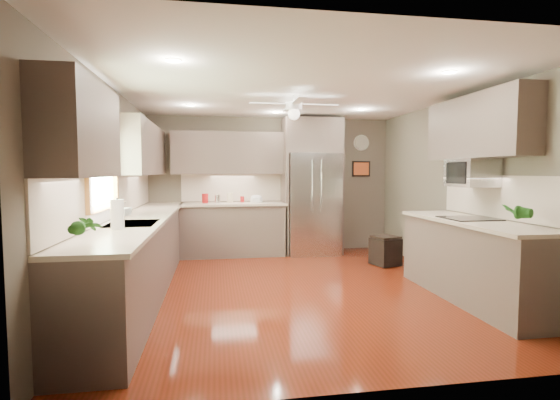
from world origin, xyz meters
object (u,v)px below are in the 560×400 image
object	(u,v)px
canister_c	(230,198)
bowl	(257,201)
soap_bottle	(125,211)
refrigerator	(312,189)
canister_a	(205,199)
canister_d	(242,199)
microwave	(472,173)
paper_towel	(117,215)
potted_plant_left	(85,226)
stool	(385,251)
canister_b	(218,199)
potted_plant_right	(517,212)

from	to	relation	value
canister_c	bowl	xyz separation A→B (m)	(0.47, -0.06, -0.06)
soap_bottle	refrigerator	bearing A→B (deg)	39.93
canister_a	refrigerator	size ratio (longest dim) A/B	0.07
canister_d	microwave	xyz separation A→B (m)	(2.59, -2.78, 0.48)
paper_towel	canister_a	bearing A→B (deg)	76.59
soap_bottle	microwave	xyz separation A→B (m)	(4.09, -0.39, 0.44)
paper_towel	potted_plant_left	bearing A→B (deg)	-89.37
canister_c	potted_plant_left	distance (m)	4.39
microwave	stool	size ratio (longest dim) A/B	1.17
soap_bottle	microwave	distance (m)	4.14
canister_b	canister_d	bearing A→B (deg)	0.07
canister_b	canister_c	world-z (taller)	canister_c
canister_b	bowl	bearing A→B (deg)	-2.33
stool	canister_b	bearing A→B (deg)	155.14
refrigerator	paper_towel	xyz separation A→B (m)	(-2.68, -3.10, -0.11)
canister_c	canister_a	bearing A→B (deg)	-175.05
microwave	canister_c	bearing A→B (deg)	135.03
soap_bottle	paper_towel	distance (m)	0.79
potted_plant_left	potted_plant_right	xyz separation A→B (m)	(3.88, 0.53, -0.01)
microwave	stool	bearing A→B (deg)	104.37
potted_plant_right	stool	bearing A→B (deg)	96.72
soap_bottle	potted_plant_left	bearing A→B (deg)	-86.71
canister_c	paper_towel	xyz separation A→B (m)	(-1.19, -3.20, 0.05)
potted_plant_left	potted_plant_right	size ratio (longest dim) A/B	1.06
canister_b	stool	distance (m)	3.00
canister_c	bowl	world-z (taller)	canister_c
canister_b	potted_plant_left	bearing A→B (deg)	-102.90
canister_d	soap_bottle	distance (m)	2.82
potted_plant_right	paper_towel	distance (m)	3.92
canister_b	potted_plant_left	size ratio (longest dim) A/B	0.47
canister_c	refrigerator	world-z (taller)	refrigerator
soap_bottle	potted_plant_left	xyz separation A→B (m)	(0.10, -1.81, 0.07)
canister_a	paper_towel	xyz separation A→B (m)	(-0.75, -3.16, 0.06)
potted_plant_right	microwave	world-z (taller)	microwave
canister_c	paper_towel	bearing A→B (deg)	-110.44
canister_a	soap_bottle	xyz separation A→B (m)	(-0.85, -2.38, 0.02)
potted_plant_right	stool	xyz separation A→B (m)	(-0.29, 2.45, -0.86)
canister_c	potted_plant_right	xyz separation A→B (m)	(2.70, -3.70, 0.07)
canister_a	canister_c	world-z (taller)	canister_c
canister_a	potted_plant_right	world-z (taller)	potted_plant_right
canister_b	paper_towel	xyz separation A→B (m)	(-0.97, -3.17, 0.07)
soap_bottle	bowl	size ratio (longest dim) A/B	0.88
canister_c	soap_bottle	world-z (taller)	soap_bottle
soap_bottle	microwave	bearing A→B (deg)	-5.46
soap_bottle	refrigerator	xyz separation A→B (m)	(2.77, 2.32, 0.15)
canister_a	soap_bottle	bearing A→B (deg)	-109.63
bowl	paper_towel	world-z (taller)	paper_towel
canister_d	bowl	bearing A→B (deg)	-6.40
microwave	paper_towel	world-z (taller)	microwave
canister_d	potted_plant_right	xyz separation A→B (m)	(2.48, -3.67, 0.10)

